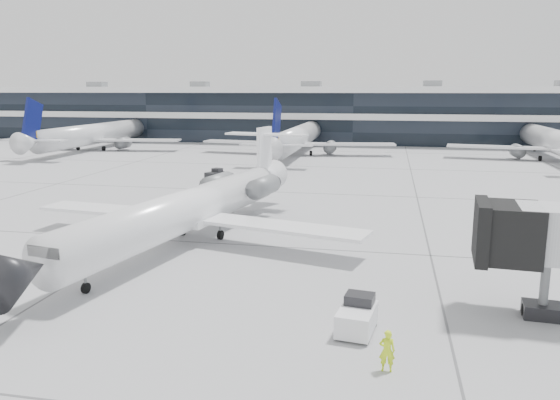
# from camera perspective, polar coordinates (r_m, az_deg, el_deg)

# --- Properties ---
(ground) EXTENTS (220.00, 220.00, 0.00)m
(ground) POSITION_cam_1_polar(r_m,az_deg,el_deg) (37.42, -0.05, -4.93)
(ground) COLOR #98989B
(ground) RESTS_ON ground
(terminal) EXTENTS (170.00, 22.00, 10.00)m
(terminal) POSITION_cam_1_polar(r_m,az_deg,el_deg) (117.54, 8.01, 8.61)
(terminal) COLOR black
(terminal) RESTS_ON ground
(bg_jet_left) EXTENTS (32.00, 40.00, 9.60)m
(bg_jet_left) POSITION_cam_1_polar(r_m,az_deg,el_deg) (104.71, -18.60, 5.05)
(bg_jet_left) COLOR silver
(bg_jet_left) RESTS_ON ground
(bg_jet_center) EXTENTS (32.00, 40.00, 9.60)m
(bg_jet_center) POSITION_cam_1_polar(r_m,az_deg,el_deg) (92.06, 1.88, 4.84)
(bg_jet_center) COLOR silver
(bg_jet_center) RESTS_ON ground
(bg_jet_right) EXTENTS (32.00, 40.00, 9.60)m
(bg_jet_right) POSITION_cam_1_polar(r_m,az_deg,el_deg) (94.15, 26.70, 3.78)
(bg_jet_right) COLOR silver
(bg_jet_right) RESTS_ON ground
(regional_jet) EXTENTS (25.19, 31.40, 7.28)m
(regional_jet) POSITION_cam_1_polar(r_m,az_deg,el_deg) (38.67, -9.18, -0.74)
(regional_jet) COLOR white
(regional_jet) RESTS_ON ground
(ramp_worker) EXTENTS (0.63, 0.43, 1.68)m
(ramp_worker) POSITION_cam_1_polar(r_m,az_deg,el_deg) (21.82, 11.12, -15.19)
(ramp_worker) COLOR #D5FF1A
(ramp_worker) RESTS_ON ground
(baggage_tug) EXTENTS (1.81, 2.68, 1.59)m
(baggage_tug) POSITION_cam_1_polar(r_m,az_deg,el_deg) (24.86, 8.07, -11.97)
(baggage_tug) COLOR white
(baggage_tug) RESTS_ON ground
(traffic_cone) EXTENTS (0.50, 0.50, 0.58)m
(traffic_cone) POSITION_cam_1_polar(r_m,az_deg,el_deg) (44.38, -13.04, -2.25)
(traffic_cone) COLOR orange
(traffic_cone) RESTS_ON ground
(far_tug) EXTENTS (2.07, 2.53, 1.39)m
(far_tug) POSITION_cam_1_polar(r_m,az_deg,el_deg) (65.28, -6.81, 2.61)
(far_tug) COLOR black
(far_tug) RESTS_ON ground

